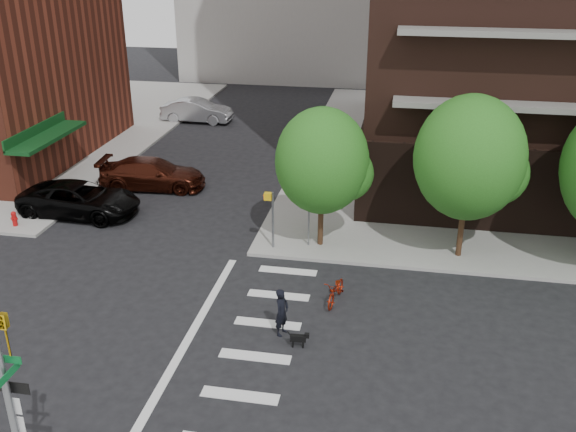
{
  "coord_description": "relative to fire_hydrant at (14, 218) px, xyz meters",
  "views": [
    {
      "loc": [
        7.26,
        -17.06,
        12.78
      ],
      "look_at": [
        3.0,
        6.0,
        2.5
      ],
      "focal_mm": 40.0,
      "sensor_mm": 36.0,
      "label": 1
    }
  ],
  "objects": [
    {
      "name": "parked_car_silver",
      "position": [
        2.61,
        19.84,
        0.31
      ],
      "size": [
        1.87,
        5.22,
        1.71
      ],
      "primitive_type": "imported",
      "rotation": [
        0.0,
        0.0,
        1.56
      ],
      "color": "#A2A5A9",
      "rests_on": "ground"
    },
    {
      "name": "parked_car_black",
      "position": [
        2.3,
        2.11,
        0.27
      ],
      "size": [
        2.95,
        6.03,
        1.65
      ],
      "primitive_type": "imported",
      "rotation": [
        0.0,
        0.0,
        1.53
      ],
      "color": "black",
      "rests_on": "ground"
    },
    {
      "name": "fire_hydrant",
      "position": [
        0.0,
        0.0,
        0.0
      ],
      "size": [
        0.24,
        0.24,
        0.73
      ],
      "color": "#A50C0C",
      "rests_on": "sidewalk_nw"
    },
    {
      "name": "tree_a",
      "position": [
        14.5,
        0.7,
        3.49
      ],
      "size": [
        4.0,
        4.0,
        5.9
      ],
      "color": "#301E11",
      "rests_on": "sidewalk_ne"
    },
    {
      "name": "ground",
      "position": [
        10.5,
        -7.8,
        -0.55
      ],
      "size": [
        120.0,
        120.0,
        0.0
      ],
      "primitive_type": "plane",
      "color": "black",
      "rests_on": "ground"
    },
    {
      "name": "crosswalk",
      "position": [
        12.71,
        -7.8,
        -0.55
      ],
      "size": [
        3.85,
        13.0,
        0.01
      ],
      "color": "silver",
      "rests_on": "ground"
    },
    {
      "name": "parked_car_maroon",
      "position": [
        4.46,
        6.26,
        0.28
      ],
      "size": [
        2.85,
        5.94,
        1.67
      ],
      "primitive_type": "imported",
      "rotation": [
        0.0,
        0.0,
        1.66
      ],
      "color": "#36120A",
      "rests_on": "ground"
    },
    {
      "name": "pedestrian_signal",
      "position": [
        12.82,
        0.12,
        1.3
      ],
      "size": [
        2.18,
        0.67,
        2.6
      ],
      "color": "slate",
      "rests_on": "sidewalk_ne"
    },
    {
      "name": "scooter",
      "position": [
        15.73,
        -3.85,
        -0.06
      ],
      "size": [
        0.96,
        1.96,
        0.99
      ],
      "primitive_type": "imported",
      "rotation": [
        0.0,
        0.0,
        -0.17
      ],
      "color": "#991F0A",
      "rests_on": "ground"
    },
    {
      "name": "dog_walker",
      "position": [
        14.12,
        -6.32,
        0.33
      ],
      "size": [
        0.74,
        0.6,
        1.76
      ],
      "primitive_type": "imported",
      "rotation": [
        0.0,
        0.0,
        1.24
      ],
      "color": "black",
      "rests_on": "ground"
    },
    {
      "name": "tree_b",
      "position": [
        20.5,
        0.7,
        3.99
      ],
      "size": [
        4.5,
        4.5,
        6.65
      ],
      "color": "#301E11",
      "rests_on": "sidewalk_ne"
    },
    {
      "name": "dog",
      "position": [
        14.84,
        -6.98,
        -0.21
      ],
      "size": [
        0.65,
        0.21,
        0.55
      ],
      "rotation": [
        0.0,
        0.0,
        0.06
      ],
      "color": "black",
      "rests_on": "ground"
    }
  ]
}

